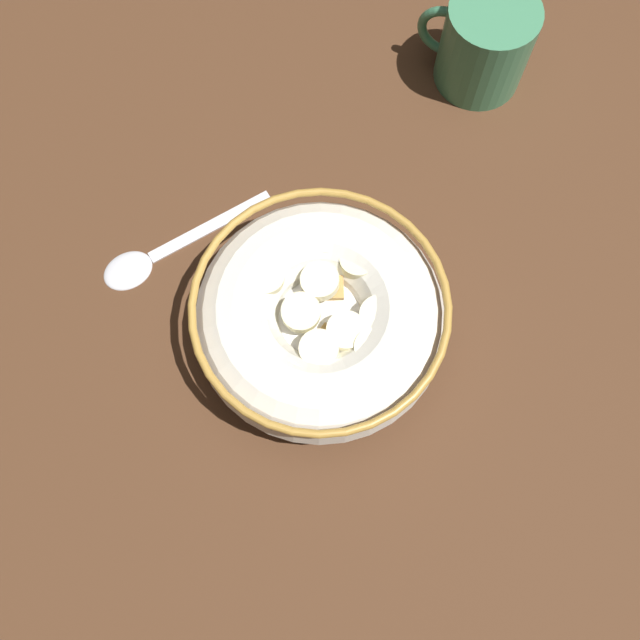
# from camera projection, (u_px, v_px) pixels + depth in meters

# --- Properties ---
(ground_plane) EXTENTS (1.07, 1.07, 0.02)m
(ground_plane) POSITION_uv_depth(u_px,v_px,m) (320.00, 336.00, 0.58)
(ground_plane) COLOR #472B19
(cereal_bowl) EXTENTS (0.19, 0.19, 0.06)m
(cereal_bowl) POSITION_uv_depth(u_px,v_px,m) (320.00, 318.00, 0.54)
(cereal_bowl) COLOR silver
(cereal_bowl) RESTS_ON ground_plane
(spoon) EXTENTS (0.11, 0.14, 0.01)m
(spoon) POSITION_uv_depth(u_px,v_px,m) (150.00, 257.00, 0.59)
(spoon) COLOR silver
(spoon) RESTS_ON ground_plane
(coffee_mug) EXTENTS (0.10, 0.08, 0.08)m
(coffee_mug) POSITION_uv_depth(u_px,v_px,m) (483.00, 44.00, 0.61)
(coffee_mug) COLOR #3F7F59
(coffee_mug) RESTS_ON ground_plane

